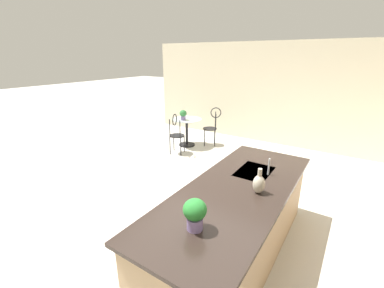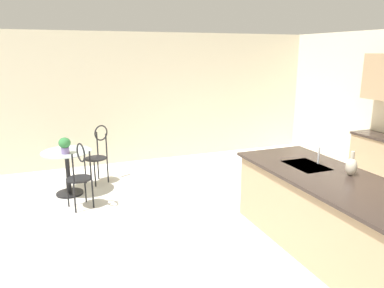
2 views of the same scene
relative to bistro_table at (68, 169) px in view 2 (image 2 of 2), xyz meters
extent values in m
plane|color=beige|center=(2.73, 1.93, -0.45)|extent=(40.00, 40.00, 0.00)
cube|color=beige|center=(-1.53, 1.93, 0.90)|extent=(0.12, 7.80, 2.70)
cube|color=tan|center=(3.03, 2.78, -0.01)|extent=(2.70, 0.96, 0.88)
cube|color=#2D231E|center=(3.03, 2.78, 0.45)|extent=(2.80, 1.06, 0.04)
cube|color=#B2B5BA|center=(2.48, 2.78, 0.46)|extent=(0.56, 0.40, 0.03)
cylinder|color=black|center=(0.00, 0.00, -0.43)|extent=(0.44, 0.44, 0.03)
cylinder|color=black|center=(0.00, 0.00, -0.07)|extent=(0.07, 0.07, 0.69)
cylinder|color=#B2C6C1|center=(0.00, 0.00, 0.29)|extent=(0.80, 0.80, 0.01)
cylinder|color=black|center=(-0.19, 0.44, -0.22)|extent=(0.03, 0.03, 0.45)
cylinder|color=black|center=(-0.44, 0.30, -0.22)|extent=(0.03, 0.03, 0.45)
cylinder|color=black|center=(-0.34, 0.69, -0.22)|extent=(0.03, 0.03, 0.45)
cylinder|color=black|center=(-0.58, 0.55, -0.22)|extent=(0.03, 0.03, 0.45)
cylinder|color=black|center=(-0.39, 0.50, 0.01)|extent=(0.52, 0.52, 0.02)
cylinder|color=black|center=(-0.35, 0.69, 0.23)|extent=(0.03, 0.03, 0.45)
cylinder|color=black|center=(-0.57, 0.56, 0.23)|extent=(0.03, 0.03, 0.45)
torus|color=black|center=(-0.46, 0.62, 0.45)|extent=(0.16, 0.26, 0.28)
cylinder|color=black|center=(0.53, -0.04, -0.22)|extent=(0.03, 0.03, 0.45)
cylinder|color=black|center=(0.44, 0.22, -0.22)|extent=(0.03, 0.03, 0.45)
cylinder|color=black|center=(0.79, 0.04, -0.22)|extent=(0.03, 0.03, 0.45)
cylinder|color=black|center=(0.71, 0.31, -0.22)|extent=(0.03, 0.03, 0.45)
cylinder|color=black|center=(0.62, 0.13, 0.01)|extent=(0.48, 0.48, 0.02)
cylinder|color=black|center=(0.80, 0.05, 0.23)|extent=(0.03, 0.03, 0.45)
cylinder|color=black|center=(0.72, 0.30, 0.23)|extent=(0.03, 0.03, 0.45)
torus|color=black|center=(0.76, 0.18, 0.45)|extent=(0.28, 0.11, 0.28)
cylinder|color=#B2B5BA|center=(2.48, 2.96, 0.58)|extent=(0.02, 0.02, 0.22)
cylinder|color=#7A669E|center=(0.14, -0.02, 0.34)|extent=(0.13, 0.13, 0.10)
ellipsoid|color=#31733B|center=(0.14, -0.02, 0.47)|extent=(0.19, 0.19, 0.17)
ellipsoid|color=#BCB29E|center=(2.98, 3.01, 0.58)|extent=(0.13, 0.13, 0.21)
cylinder|color=#BCB29E|center=(2.98, 3.01, 0.72)|extent=(0.04, 0.04, 0.08)
camera|label=1|loc=(5.43, 3.75, 1.90)|focal=23.76mm
camera|label=2|loc=(6.02, -0.14, 1.87)|focal=33.94mm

